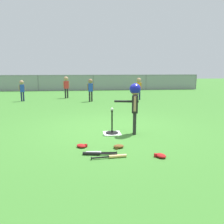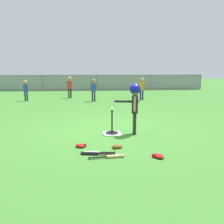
# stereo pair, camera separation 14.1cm
# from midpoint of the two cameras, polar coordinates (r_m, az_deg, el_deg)

# --- Properties ---
(ground_plane) EXTENTS (60.00, 60.00, 0.00)m
(ground_plane) POSITION_cam_midpoint_polar(r_m,az_deg,el_deg) (6.57, 0.39, -3.98)
(ground_plane) COLOR #3D7A2D
(home_plate) EXTENTS (0.44, 0.44, 0.01)m
(home_plate) POSITION_cam_midpoint_polar(r_m,az_deg,el_deg) (6.12, 0.66, -5.04)
(home_plate) COLOR white
(home_plate) RESTS_ON ground_plane
(batting_tee) EXTENTS (0.32, 0.32, 0.59)m
(batting_tee) POSITION_cam_midpoint_polar(r_m,az_deg,el_deg) (6.09, 0.66, -4.28)
(batting_tee) COLOR black
(batting_tee) RESTS_ON ground_plane
(baseball_on_tee) EXTENTS (0.07, 0.07, 0.07)m
(baseball_on_tee) POSITION_cam_midpoint_polar(r_m,az_deg,el_deg) (5.98, 0.67, 0.70)
(baseball_on_tee) COLOR white
(baseball_on_tee) RESTS_ON batting_tee
(batter_child) EXTENTS (0.64, 0.36, 1.27)m
(batter_child) POSITION_cam_midpoint_polar(r_m,az_deg,el_deg) (5.91, 6.12, 3.28)
(batter_child) COLOR #262626
(batter_child) RESTS_ON ground_plane
(fielder_near_left) EXTENTS (0.32, 0.23, 1.14)m
(fielder_near_left) POSITION_cam_midpoint_polar(r_m,az_deg,el_deg) (12.53, 7.42, 6.21)
(fielder_near_left) COLOR #191E4C
(fielder_near_left) RESTS_ON ground_plane
(fielder_deep_center) EXTENTS (0.34, 0.23, 1.18)m
(fielder_deep_center) POSITION_cam_midpoint_polar(r_m,az_deg,el_deg) (13.43, -9.78, 6.54)
(fielder_deep_center) COLOR #262626
(fielder_deep_center) RESTS_ON ground_plane
(fielder_deep_right) EXTENTS (0.28, 0.21, 1.05)m
(fielder_deep_right) POSITION_cam_midpoint_polar(r_m,az_deg,el_deg) (12.75, -19.59, 5.49)
(fielder_deep_right) COLOR #191E4C
(fielder_deep_right) RESTS_ON ground_plane
(fielder_near_right) EXTENTS (0.33, 0.22, 1.12)m
(fielder_near_right) POSITION_cam_midpoint_polar(r_m,az_deg,el_deg) (11.89, -4.11, 5.98)
(fielder_near_right) COLOR #262626
(fielder_near_right) RESTS_ON ground_plane
(spare_bat_silver) EXTENTS (0.60, 0.11, 0.06)m
(spare_bat_silver) POSITION_cam_midpoint_polar(r_m,az_deg,el_deg) (4.68, -3.16, -9.62)
(spare_bat_silver) COLOR silver
(spare_bat_silver) RESTS_ON ground_plane
(spare_bat_wood) EXTENTS (0.66, 0.12, 0.06)m
(spare_bat_wood) POSITION_cam_midpoint_polar(r_m,az_deg,el_deg) (4.49, 0.87, -10.52)
(spare_bat_wood) COLOR #DBB266
(spare_bat_wood) RESTS_ON ground_plane
(spare_bat_black) EXTENTS (0.66, 0.17, 0.06)m
(spare_bat_black) POSITION_cam_midpoint_polar(r_m,az_deg,el_deg) (4.64, -3.68, -9.84)
(spare_bat_black) COLOR black
(spare_bat_black) RESTS_ON ground_plane
(glove_by_plate) EXTENTS (0.24, 0.27, 0.07)m
(glove_by_plate) POSITION_cam_midpoint_polar(r_m,az_deg,el_deg) (4.59, 11.93, -10.22)
(glove_by_plate) COLOR #B21919
(glove_by_plate) RESTS_ON ground_plane
(glove_near_bats) EXTENTS (0.24, 0.20, 0.07)m
(glove_near_bats) POSITION_cam_midpoint_polar(r_m,az_deg,el_deg) (5.01, 2.05, -8.19)
(glove_near_bats) COLOR brown
(glove_near_bats) RESTS_ON ground_plane
(glove_tossed_aside) EXTENTS (0.27, 0.27, 0.07)m
(glove_tossed_aside) POSITION_cam_midpoint_polar(r_m,az_deg,el_deg) (5.10, -6.75, -7.93)
(glove_tossed_aside) COLOR #B21919
(glove_tossed_aside) RESTS_ON ground_plane
(outfield_fence) EXTENTS (16.06, 0.06, 1.15)m
(outfield_fence) POSITION_cam_midpoint_polar(r_m,az_deg,el_deg) (17.95, -3.29, 7.14)
(outfield_fence) COLOR slate
(outfield_fence) RESTS_ON ground_plane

